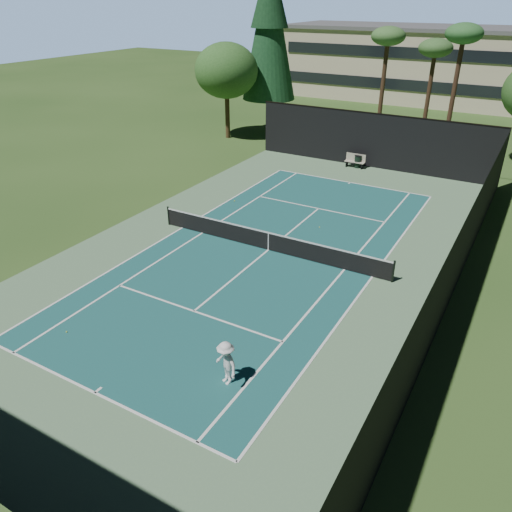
{
  "coord_description": "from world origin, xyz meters",
  "views": [
    {
      "loc": [
        10.75,
        -19.97,
        11.61
      ],
      "look_at": [
        1.0,
        -3.0,
        1.3
      ],
      "focal_mm": 35.0,
      "sensor_mm": 36.0,
      "label": 1
    }
  ],
  "objects": [
    {
      "name": "ground",
      "position": [
        0.0,
        0.0,
        0.0
      ],
      "size": [
        160.0,
        160.0,
        0.0
      ],
      "primitive_type": "plane",
      "color": "#2E4F1D",
      "rests_on": "ground"
    },
    {
      "name": "apron_slab",
      "position": [
        0.0,
        0.0,
        0.01
      ],
      "size": [
        18.0,
        32.0,
        0.01
      ],
      "primitive_type": "cube",
      "color": "#5B815A",
      "rests_on": "ground"
    },
    {
      "name": "court_surface",
      "position": [
        0.0,
        0.0,
        0.01
      ],
      "size": [
        10.97,
        23.77,
        0.01
      ],
      "primitive_type": "cube",
      "color": "#1A5554",
      "rests_on": "ground"
    },
    {
      "name": "court_lines",
      "position": [
        0.0,
        0.0,
        0.02
      ],
      "size": [
        11.07,
        23.87,
        0.01
      ],
      "color": "white",
      "rests_on": "ground"
    },
    {
      "name": "tennis_net",
      "position": [
        0.0,
        0.0,
        0.56
      ],
      "size": [
        12.9,
        0.1,
        1.1
      ],
      "color": "black",
      "rests_on": "ground"
    },
    {
      "name": "fence",
      "position": [
        0.0,
        0.06,
        2.01
      ],
      "size": [
        18.04,
        32.05,
        4.03
      ],
      "color": "black",
      "rests_on": "ground"
    },
    {
      "name": "player",
      "position": [
        3.46,
        -9.29,
        0.82
      ],
      "size": [
        1.21,
        0.99,
        1.63
      ],
      "primitive_type": "imported",
      "rotation": [
        0.0,
        0.0,
        -0.43
      ],
      "color": "white",
      "rests_on": "ground"
    },
    {
      "name": "tennis_ball_a",
      "position": [
        -3.41,
        -10.03,
        0.03
      ],
      "size": [
        0.06,
        0.06,
        0.06
      ],
      "primitive_type": "sphere",
      "color": "#CEDA31",
      "rests_on": "ground"
    },
    {
      "name": "tennis_ball_b",
      "position": [
        -0.65,
        1.17,
        0.03
      ],
      "size": [
        0.07,
        0.07,
        0.07
      ],
      "primitive_type": "sphere",
      "color": "#C9D530",
      "rests_on": "ground"
    },
    {
      "name": "tennis_ball_c",
      "position": [
        1.16,
        3.87,
        0.03
      ],
      "size": [
        0.07,
        0.07,
        0.07
      ],
      "primitive_type": "sphere",
      "color": "yellow",
      "rests_on": "ground"
    },
    {
      "name": "tennis_ball_d",
      "position": [
        -5.09,
        4.87,
        0.04
      ],
      "size": [
        0.08,
        0.08,
        0.08
      ],
      "primitive_type": "sphere",
      "color": "#B9CC2E",
      "rests_on": "ground"
    },
    {
      "name": "park_bench",
      "position": [
        -0.93,
        15.33,
        0.55
      ],
      "size": [
        1.5,
        0.45,
        1.02
      ],
      "color": "#B8AD98",
      "rests_on": "ground"
    },
    {
      "name": "trash_bin",
      "position": [
        -0.74,
        15.39,
        0.48
      ],
      "size": [
        0.56,
        0.56,
        0.95
      ],
      "color": "black",
      "rests_on": "ground"
    },
    {
      "name": "pine_tree",
      "position": [
        -12.0,
        22.0,
        9.55
      ],
      "size": [
        4.8,
        4.8,
        15.0
      ],
      "color": "#442C1D",
      "rests_on": "ground"
    },
    {
      "name": "palm_a",
      "position": [
        -2.0,
        24.0,
        8.19
      ],
      "size": [
        2.8,
        2.8,
        9.32
      ],
      "color": "#442C1D",
      "rests_on": "ground"
    },
    {
      "name": "palm_b",
      "position": [
        1.5,
        26.0,
        7.36
      ],
      "size": [
        2.8,
        2.8,
        8.42
      ],
      "color": "#422B1C",
      "rests_on": "ground"
    },
    {
      "name": "palm_c",
      "position": [
        4.0,
        23.0,
        8.6
      ],
      "size": [
        2.8,
        2.8,
        9.77
      ],
      "color": "#41291C",
      "rests_on": "ground"
    },
    {
      "name": "decid_tree_c",
      "position": [
        -14.0,
        18.0,
        5.76
      ],
      "size": [
        5.44,
        5.44,
        8.09
      ],
      "color": "#4F3922",
      "rests_on": "ground"
    },
    {
      "name": "campus_building",
      "position": [
        0.0,
        45.98,
        4.21
      ],
      "size": [
        40.5,
        12.5,
        8.3
      ],
      "color": "beige",
      "rests_on": "ground"
    }
  ]
}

